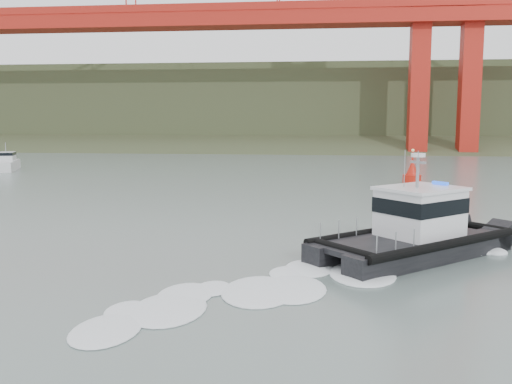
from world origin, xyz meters
The scene contains 5 objects.
ground centered at (0.00, 0.00, 0.00)m, with size 400.00×400.00×0.00m, color slate.
headlands centered at (0.00, 125.50, 7.05)m, with size 500.00×105.36×27.12m.
patrol_boat centered at (6.66, 4.04, 1.20)m, with size 9.78×9.25×4.80m.
motorboat centered at (-33.89, 40.60, 0.83)m, with size 3.92×6.37×3.33m.
nav_buoy centered at (10.72, 31.60, 0.92)m, with size 1.68×1.68×3.49m.
Camera 1 is at (2.47, -21.64, 6.26)m, focal length 40.00 mm.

